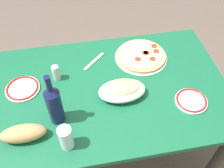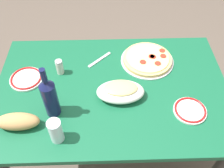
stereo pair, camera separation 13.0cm
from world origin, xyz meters
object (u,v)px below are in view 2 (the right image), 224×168
Objects in this scene: wine_bottle at (50,97)px; water_glass at (56,131)px; side_plate_far at (190,110)px; dining_table at (112,102)px; side_plate_near at (26,78)px; baked_pasta_dish at (120,91)px; spice_shaker at (60,67)px; bread_loaf at (18,121)px; pepperoni_pizza at (147,59)px.

water_glass is (-0.03, 0.15, -0.05)m from wine_bottle.
wine_bottle is 1.81× the size of side_plate_far.
wine_bottle is (0.29, 0.14, 0.24)m from dining_table.
wine_bottle is 1.65× the size of side_plate_near.
wine_bottle is 0.67m from side_plate_far.
baked_pasta_dish is 0.83× the size of wine_bottle.
wine_bottle is 2.34× the size of water_glass.
dining_table is at bearing 156.80° from spice_shaker.
spice_shaker is (0.65, -0.28, 0.03)m from side_plate_far.
bread_loaf is at bearing 65.60° from spice_shaker.
side_plate_near is (0.17, -0.22, -0.11)m from wine_bottle.
water_glass is 0.41m from spice_shaker.
pepperoni_pizza is 3.49× the size of spice_shaker.
pepperoni_pizza is (-0.21, -0.20, 0.14)m from dining_table.
baked_pasta_dish is at bearing -17.51° from side_plate_far.
wine_bottle is (0.49, 0.34, 0.10)m from pepperoni_pizza.
side_plate_near is at bearing -51.18° from wine_bottle.
wine_bottle reaches higher than pepperoni_pizza.
baked_pasta_dish is at bearing 165.50° from side_plate_near.
spice_shaker is at bearing -114.40° from bread_loaf.
baked_pasta_dish and bread_loaf have the same top height.
dining_table is at bearing 171.07° from side_plate_near.
bread_loaf reaches higher than side_plate_far.
water_glass is 0.62× the size of bread_loaf.
bread_loaf is 0.37m from spice_shaker.
dining_table is 0.32m from pepperoni_pizza.
side_plate_near is at bearing -8.93° from dining_table.
pepperoni_pizza is 0.77m from bread_loaf.
water_glass is at bearing 94.15° from spice_shaker.
baked_pasta_dish is 0.35m from side_plate_far.
bread_loaf is (0.18, -0.07, -0.02)m from water_glass.
baked_pasta_dish is 0.50m from bread_loaf.
side_plate_near is (0.67, 0.13, -0.01)m from pepperoni_pizza.
pepperoni_pizza is 1.89× the size of side_plate_far.
water_glass is 0.71× the size of side_plate_near.
pepperoni_pizza is at bearing -136.64° from dining_table.
pepperoni_pizza is at bearing -147.01° from bread_loaf.
water_glass reaches higher than bread_loaf.
baked_pasta_dish is 1.36× the size of side_plate_near.
spice_shaker reaches higher than side_plate_far.
baked_pasta_dish is 0.35m from wine_bottle.
spice_shaker is (-0.01, -0.26, -0.07)m from wine_bottle.
baked_pasta_dish is at bearing -161.04° from bread_loaf.
dining_table is 0.51m from bread_loaf.
side_plate_near is 1.10× the size of side_plate_far.
water_glass is at bearing 11.57° from side_plate_far.
dining_table is 9.83× the size of water_glass.
spice_shaker is (0.03, -0.41, -0.02)m from water_glass.
dining_table is at bearing -54.62° from baked_pasta_dish.
spice_shaker reaches higher than side_plate_near.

